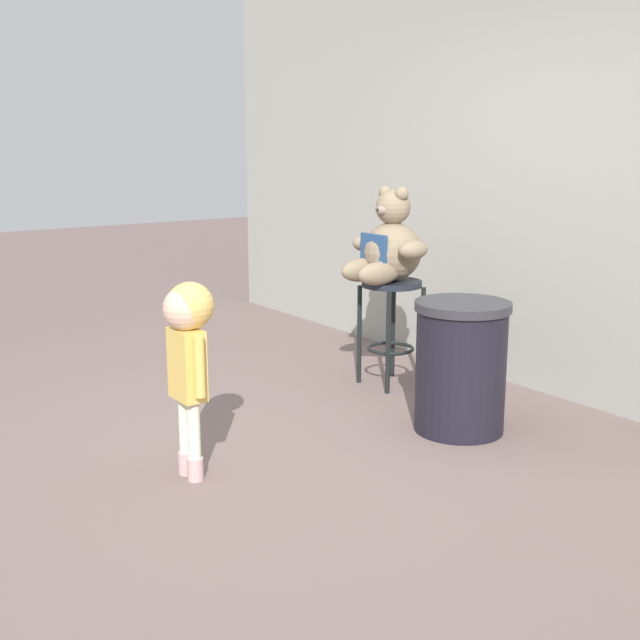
{
  "coord_description": "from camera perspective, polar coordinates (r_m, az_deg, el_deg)",
  "views": [
    {
      "loc": [
        3.3,
        -2.19,
        1.64
      ],
      "look_at": [
        -0.46,
        0.51,
        0.61
      ],
      "focal_mm": 45.69,
      "sensor_mm": 36.0,
      "label": 1
    }
  ],
  "objects": [
    {
      "name": "ground_plane",
      "position": [
        4.28,
        -2.0,
        -10.0
      ],
      "size": [
        24.0,
        24.0,
        0.0
      ],
      "primitive_type": "plane",
      "color": "#725D59"
    },
    {
      "name": "building_wall",
      "position": [
        5.48,
        17.85,
        15.18
      ],
      "size": [
        7.65,
        0.3,
        3.9
      ],
      "primitive_type": "cube",
      "color": "#9C9C92",
      "rests_on": "ground_plane"
    },
    {
      "name": "bar_stool_with_teddy",
      "position": [
        5.5,
        5.01,
        0.7
      ],
      "size": [
        0.4,
        0.4,
        0.72
      ],
      "color": "black",
      "rests_on": "ground_plane"
    },
    {
      "name": "teddy_bear",
      "position": [
        5.4,
        4.84,
        5.1
      ],
      "size": [
        0.61,
        0.54,
        0.63
      ],
      "color": "#817057",
      "rests_on": "bar_stool_with_teddy"
    },
    {
      "name": "child_walking",
      "position": [
        3.95,
        -9.24,
        -1.22
      ],
      "size": [
        0.31,
        0.25,
        0.98
      ],
      "rotation": [
        0.0,
        0.0,
        1.33
      ],
      "color": "#C59E9C",
      "rests_on": "ground_plane"
    },
    {
      "name": "trash_bin",
      "position": [
        4.7,
        9.83,
        -3.22
      ],
      "size": [
        0.54,
        0.54,
        0.76
      ],
      "color": "black",
      "rests_on": "ground_plane"
    }
  ]
}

